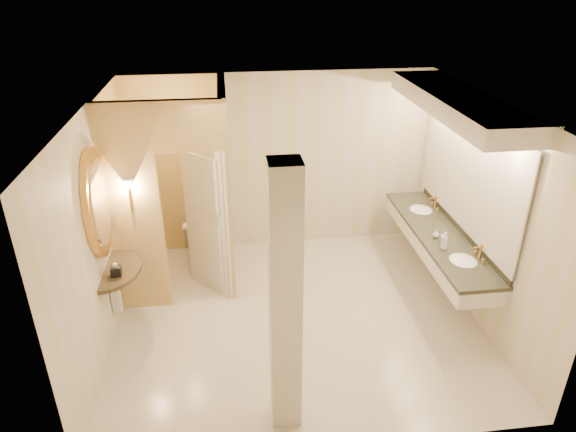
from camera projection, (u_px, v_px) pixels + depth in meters
name	position (u px, v px, depth m)	size (l,w,h in m)	color
floor	(297.00, 316.00, 6.54)	(4.50, 4.50, 0.00)	beige
ceiling	(299.00, 107.00, 5.35)	(4.50, 4.50, 0.00)	white
wall_back	(279.00, 163.00, 7.72)	(4.50, 0.02, 2.70)	beige
wall_front	(333.00, 333.00, 4.17)	(4.50, 0.02, 2.70)	beige
wall_left	(98.00, 234.00, 5.69)	(0.02, 4.00, 2.70)	beige
wall_right	(482.00, 212.00, 6.20)	(0.02, 4.00, 2.70)	beige
toilet_closet	(201.00, 192.00, 6.66)	(1.50, 1.55, 2.70)	#F1D47E
wall_sconce	(129.00, 186.00, 5.94)	(0.14, 0.14, 0.42)	#BD843C
vanity	(450.00, 179.00, 6.40)	(0.75, 2.81, 2.09)	silver
console_shelf	(102.00, 232.00, 5.75)	(0.96, 0.96, 1.93)	black
pillar	(285.00, 305.00, 4.51)	(0.28, 0.28, 2.70)	silver
tissue_box	(116.00, 271.00, 5.79)	(0.11, 0.11, 0.11)	black
toilet	(199.00, 237.00, 7.65)	(0.43, 0.75, 0.76)	white
soap_bottle_a	(444.00, 237.00, 6.47)	(0.06, 0.06, 0.14)	beige
soap_bottle_b	(436.00, 234.00, 6.58)	(0.08, 0.08, 0.11)	silver
soap_bottle_c	(444.00, 241.00, 6.30)	(0.09, 0.09, 0.23)	#C6B28C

